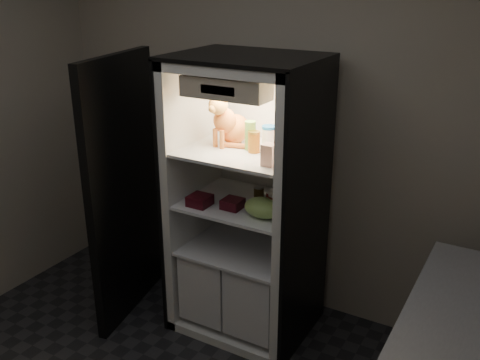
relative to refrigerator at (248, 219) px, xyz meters
The scene contains 16 objects.
room_shell 1.61m from the refrigerator, 90.00° to the right, with size 3.60×3.60×3.60m.
refrigerator is the anchor object (origin of this frame).
fridge_door 0.89m from the refrigerator, 161.94° to the right, with size 0.24×0.86×1.85m.
tabby_cat 0.65m from the refrigerator, behind, with size 0.30×0.36×0.36m.
parmesan_shaker 0.59m from the refrigerator, 48.41° to the right, with size 0.07×0.07×0.18m.
mayo_tub 0.58m from the refrigerator, 45.61° to the left, with size 0.10×0.10×0.13m.
salsa_jar 0.57m from the refrigerator, 41.83° to the right, with size 0.08×0.08×0.13m.
pepper_jar 0.68m from the refrigerator, ahead, with size 0.14×0.14×0.23m.
cream_carton 0.67m from the refrigerator, 42.17° to the right, with size 0.07×0.07×0.13m, color white.
soda_can_a 0.30m from the refrigerator, ahead, with size 0.07×0.07×0.12m.
soda_can_b 0.31m from the refrigerator, 23.50° to the right, with size 0.06×0.06×0.12m.
soda_can_c 0.37m from the refrigerator, 29.98° to the right, with size 0.07×0.07×0.13m.
condiment_jar 0.21m from the refrigerator, 13.61° to the left, with size 0.07×0.07×0.09m.
grape_bag 0.37m from the refrigerator, 43.71° to the right, with size 0.24×0.18×0.12m, color #89B152.
berry_box_left 0.38m from the refrigerator, 130.22° to the right, with size 0.13×0.13×0.07m, color #4B0C14.
berry_box_right 0.26m from the refrigerator, 93.22° to the right, with size 0.12×0.12×0.06m, color #4B0C14.
Camera 1 is at (1.57, -1.45, 2.31)m, focal length 40.00 mm.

